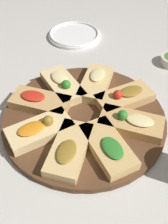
{
  "coord_description": "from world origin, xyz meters",
  "views": [
    {
      "loc": [
        -0.27,
        -0.35,
        0.47
      ],
      "look_at": [
        0.0,
        0.0,
        0.03
      ],
      "focal_mm": 42.0,
      "sensor_mm": 36.0,
      "label": 1
    }
  ],
  "objects": [
    {
      "name": "focaccia_slice_2",
      "position": [
        0.11,
        -0.02,
        0.03
      ],
      "size": [
        0.16,
        0.1,
        0.04
      ],
      "color": "tan",
      "rests_on": "serving_board"
    },
    {
      "name": "focaccia_slice_1",
      "position": [
        0.06,
        -0.1,
        0.03
      ],
      "size": [
        0.14,
        0.16,
        0.04
      ],
      "color": "tan",
      "rests_on": "serving_board"
    },
    {
      "name": "ground_plane",
      "position": [
        0.0,
        0.0,
        0.0
      ],
      "size": [
        3.0,
        3.0,
        0.0
      ],
      "primitive_type": "plane",
      "color": "beige"
    },
    {
      "name": "focaccia_slice_5",
      "position": [
        -0.06,
        0.1,
        0.03
      ],
      "size": [
        0.14,
        0.16,
        0.03
      ],
      "color": "tan",
      "rests_on": "serving_board"
    },
    {
      "name": "focaccia_slice_3",
      "position": [
        0.09,
        0.07,
        0.03
      ],
      "size": [
        0.16,
        0.14,
        0.03
      ],
      "color": "#DBB775",
      "rests_on": "serving_board"
    },
    {
      "name": "focaccia_slice_6",
      "position": [
        -0.11,
        0.02,
        0.03
      ],
      "size": [
        0.15,
        0.09,
        0.04
      ],
      "color": "#E5C689",
      "rests_on": "serving_board"
    },
    {
      "name": "focaccia_slice_0",
      "position": [
        -0.02,
        -0.11,
        0.03
      ],
      "size": [
        0.1,
        0.16,
        0.03
      ],
      "color": "tan",
      "rests_on": "serving_board"
    },
    {
      "name": "serving_board",
      "position": [
        0.0,
        0.0,
        0.01
      ],
      "size": [
        0.39,
        0.39,
        0.02
      ],
      "primitive_type": "cylinder",
      "color": "#51331E",
      "rests_on": "ground_plane"
    },
    {
      "name": "focaccia_slice_7",
      "position": [
        -0.09,
        -0.07,
        0.03
      ],
      "size": [
        0.16,
        0.14,
        0.03
      ],
      "color": "#DBB775",
      "rests_on": "serving_board"
    },
    {
      "name": "focaccia_slice_4",
      "position": [
        0.02,
        0.11,
        0.03
      ],
      "size": [
        0.09,
        0.15,
        0.04
      ],
      "color": "#E5C689",
      "rests_on": "serving_board"
    },
    {
      "name": "plate_right",
      "position": [
        0.23,
        0.34,
        0.01
      ],
      "size": [
        0.18,
        0.18,
        0.02
      ],
      "color": "white",
      "rests_on": "ground_plane"
    }
  ]
}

